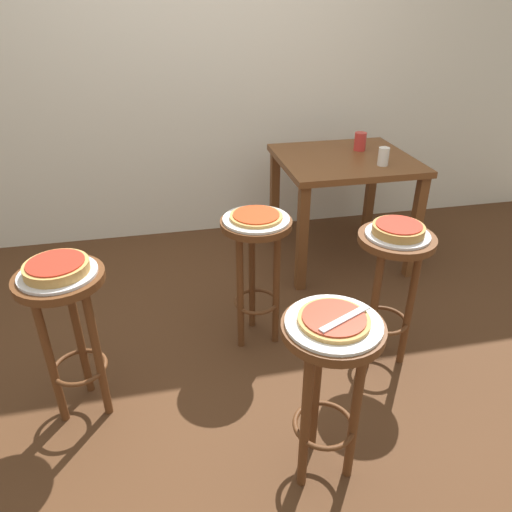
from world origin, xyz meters
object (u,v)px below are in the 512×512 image
at_px(stool_foreground, 329,369).
at_px(stool_rear, 256,256).
at_px(dining_table, 344,174).
at_px(cup_near_edge, 383,156).
at_px(pizza_server_knife, 345,318).
at_px(serving_plate_foreground, 334,323).
at_px(stool_middle, 68,316).
at_px(cup_far_edge, 360,141).
at_px(serving_plate_leftside, 398,235).
at_px(pizza_foreground, 334,319).
at_px(pizza_rear, 256,216).
at_px(pizza_leftside, 398,229).
at_px(serving_plate_middle, 58,274).
at_px(pizza_middle, 56,267).
at_px(serving_plate_rear, 256,219).
at_px(stool_leftside, 391,273).

distance_m(stool_foreground, stool_rear, 0.86).
height_order(dining_table, cup_near_edge, cup_near_edge).
bearing_deg(pizza_server_knife, serving_plate_foreground, 120.47).
height_order(stool_middle, cup_near_edge, cup_near_edge).
xyz_separation_m(stool_foreground, cup_far_edge, (0.83, 1.76, 0.28)).
bearing_deg(serving_plate_leftside, pizza_foreground, -132.23).
bearing_deg(pizza_rear, serving_plate_leftside, -26.72).
relative_size(serving_plate_foreground, cup_far_edge, 2.74).
xyz_separation_m(stool_rear, cup_near_edge, (0.92, 0.57, 0.28)).
bearing_deg(serving_plate_leftside, pizza_leftside, 0.00).
distance_m(serving_plate_foreground, cup_near_edge, 1.66).
bearing_deg(serving_plate_foreground, serving_plate_middle, 150.76).
bearing_deg(stool_middle, dining_table, 34.52).
distance_m(stool_rear, cup_near_edge, 1.12).
distance_m(pizza_middle, serving_plate_leftside, 1.45).
bearing_deg(serving_plate_rear, serving_plate_foreground, -84.83).
relative_size(serving_plate_leftside, stool_rear, 0.41).
xyz_separation_m(stool_leftside, pizza_rear, (-0.59, 0.30, 0.22)).
bearing_deg(stool_middle, stool_rear, 21.23).
bearing_deg(pizza_foreground, pizza_server_knife, -33.69).
distance_m(serving_plate_foreground, pizza_middle, 1.08).
height_order(stool_middle, stool_rear, same).
height_order(stool_middle, pizza_leftside, pizza_leftside).
relative_size(stool_foreground, stool_middle, 1.00).
bearing_deg(stool_leftside, serving_plate_foreground, -132.23).
bearing_deg(serving_plate_foreground, cup_far_edge, 64.83).
bearing_deg(dining_table, stool_leftside, -98.91).
xyz_separation_m(pizza_leftside, stool_rear, (-0.59, 0.30, -0.23)).
distance_m(pizza_leftside, pizza_rear, 0.66).
distance_m(stool_leftside, pizza_rear, 0.70).
height_order(stool_leftside, dining_table, dining_table).
bearing_deg(pizza_middle, cup_far_edge, 34.98).
bearing_deg(pizza_middle, serving_plate_rear, 21.23).
xyz_separation_m(stool_foreground, serving_plate_leftside, (0.51, 0.56, 0.20)).
bearing_deg(stool_rear, serving_plate_leftside, -26.72).
distance_m(stool_foreground, cup_near_edge, 1.68).
xyz_separation_m(stool_rear, cup_far_edge, (0.91, 0.90, 0.28)).
bearing_deg(cup_far_edge, serving_plate_middle, -145.02).
xyz_separation_m(pizza_leftside, cup_near_edge, (0.33, 0.87, 0.05)).
relative_size(serving_plate_foreground, pizza_foreground, 1.35).
relative_size(pizza_foreground, dining_table, 0.28).
relative_size(pizza_rear, cup_near_edge, 2.31).
relative_size(stool_rear, serving_plate_rear, 2.17).
height_order(pizza_middle, serving_plate_rear, pizza_middle).
distance_m(stool_middle, pizza_leftside, 1.47).
relative_size(dining_table, pizza_server_knife, 3.90).
xyz_separation_m(dining_table, cup_near_edge, (0.16, -0.21, 0.17)).
distance_m(serving_plate_leftside, pizza_rear, 0.66).
xyz_separation_m(pizza_foreground, stool_leftside, (0.51, 0.56, -0.22)).
relative_size(stool_middle, serving_plate_leftside, 2.44).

